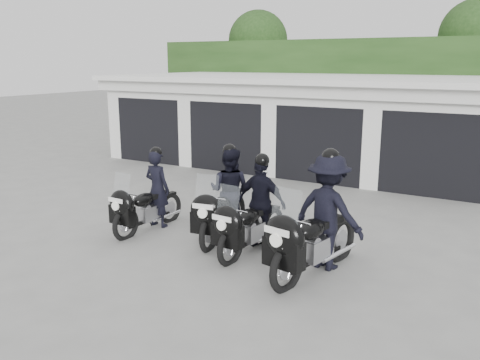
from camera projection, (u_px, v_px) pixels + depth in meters
The scene contains 7 objects.
ground at pixel (215, 238), 10.18m from camera, with size 80.00×80.00×0.00m, color gray.
garage_block at pixel (347, 124), 16.64m from camera, with size 16.40×6.80×2.96m.
background_vegetation at pixel (397, 78), 20.25m from camera, with size 20.00×3.90×5.80m.
police_bike_a at pixel (148, 197), 10.56m from camera, with size 0.67×2.04×1.78m.
police_bike_b at pixel (226, 197), 10.15m from camera, with size 1.00×2.19×1.92m.
police_bike_c at pixel (256, 209), 9.40m from camera, with size 1.06×2.15×1.87m.
police_bike_d at pixel (322, 219), 8.42m from camera, with size 1.39×2.44×2.14m.
Camera 1 is at (5.25, -8.09, 3.48)m, focal length 38.00 mm.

